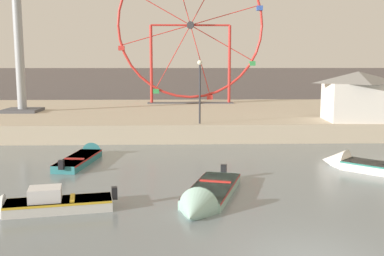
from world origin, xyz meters
name	(u,v)px	position (x,y,z in m)	size (l,w,h in m)	color
quay_promenade	(218,116)	(0.00, 27.27, 0.62)	(110.00, 19.99, 1.23)	#B7A88E
distant_town_skyline	(202,84)	(0.00, 52.60, 2.20)	(140.00, 3.00, 4.40)	#564C47
motorboat_white_red_stripe	(369,166)	(5.69, 9.90, 0.24)	(5.17, 5.06, 1.34)	silver
motorboat_seafoam	(205,199)	(-2.49, 5.06, 0.19)	(3.06, 5.85, 1.44)	#93BCAD
motorboat_teal_painted	(85,156)	(-8.44, 12.87, 0.20)	(1.87, 5.68, 1.12)	teal
motorboat_pale_grey	(36,205)	(-8.39, 4.31, 0.28)	(4.85, 1.97, 1.20)	silver
ferris_wheel_red_frame	(190,27)	(-2.20, 32.91, 8.49)	(13.98, 1.20, 14.46)	red
drop_tower_steel_tower	(17,4)	(-16.00, 25.64, 9.69)	(2.80, 2.80, 16.50)	#999EA3
carnival_booth_white_ticket	(357,95)	(8.73, 19.21, 2.97)	(4.66, 4.00, 3.34)	silver
promenade_lamp_near	(200,83)	(-2.04, 18.11, 3.89)	(0.32, 0.32, 4.09)	#2D2D33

